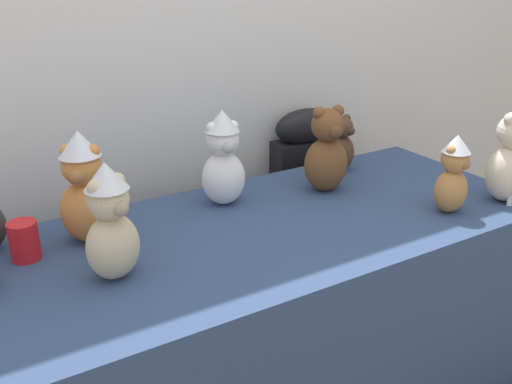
{
  "coord_description": "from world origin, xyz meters",
  "views": [
    {
      "loc": [
        -0.8,
        -1.08,
        1.48
      ],
      "look_at": [
        0.0,
        0.25,
        0.84
      ],
      "focal_mm": 39.18,
      "sensor_mm": 36.0,
      "label": 1
    }
  ],
  "objects": [
    {
      "name": "teddy_bear_chestnut",
      "position": [
        0.37,
        0.39,
        0.87
      ],
      "size": [
        0.18,
        0.16,
        0.31
      ],
      "rotation": [
        0.0,
        0.0,
        -0.16
      ],
      "color": "brown",
      "rests_on": "display_table"
    },
    {
      "name": "teddy_bear_cocoa",
      "position": [
        0.56,
        0.53,
        0.83
      ],
      "size": [
        0.14,
        0.13,
        0.22
      ],
      "rotation": [
        0.0,
        0.0,
        0.32
      ],
      "color": "#4C3323",
      "rests_on": "display_table"
    },
    {
      "name": "instrument_case",
      "position": [
        0.55,
        0.76,
        0.47
      ],
      "size": [
        0.29,
        0.15,
        0.92
      ],
      "rotation": [
        0.0,
        0.0,
        -0.1
      ],
      "color": "black",
      "rests_on": "ground_plane"
    },
    {
      "name": "party_cup_red",
      "position": [
        -0.64,
        0.41,
        0.78
      ],
      "size": [
        0.08,
        0.08,
        0.11
      ],
      "primitive_type": "cylinder",
      "color": "red",
      "rests_on": "display_table"
    },
    {
      "name": "teddy_bear_ginger",
      "position": [
        -0.46,
        0.43,
        0.89
      ],
      "size": [
        0.2,
        0.19,
        0.33
      ],
      "rotation": [
        0.0,
        0.0,
        -0.56
      ],
      "color": "#D17F3D",
      "rests_on": "display_table"
    },
    {
      "name": "teddy_bear_snow",
      "position": [
        0.01,
        0.47,
        0.88
      ],
      "size": [
        0.17,
        0.15,
        0.33
      ],
      "rotation": [
        0.0,
        0.0,
        -0.19
      ],
      "color": "white",
      "rests_on": "display_table"
    },
    {
      "name": "teddy_bear_cream",
      "position": [
        0.85,
        -0.0,
        0.87
      ],
      "size": [
        0.17,
        0.15,
        0.31
      ],
      "rotation": [
        0.0,
        0.0,
        -0.04
      ],
      "color": "beige",
      "rests_on": "display_table"
    },
    {
      "name": "display_table",
      "position": [
        0.0,
        0.25,
        0.36
      ],
      "size": [
        1.93,
        0.77,
        0.72
      ],
      "primitive_type": "cube",
      "color": "navy",
      "rests_on": "ground_plane"
    },
    {
      "name": "teddy_bear_sand",
      "position": [
        -0.46,
        0.19,
        0.88
      ],
      "size": [
        0.18,
        0.16,
        0.32
      ],
      "rotation": [
        0.0,
        0.0,
        0.35
      ],
      "color": "#CCB78E",
      "rests_on": "display_table"
    },
    {
      "name": "teddy_bear_caramel",
      "position": [
        0.61,
        0.03,
        0.85
      ],
      "size": [
        0.13,
        0.12,
        0.26
      ],
      "rotation": [
        0.0,
        0.0,
        0.16
      ],
      "color": "#B27A42",
      "rests_on": "display_table"
    },
    {
      "name": "wall_back",
      "position": [
        0.0,
        0.88,
        1.3
      ],
      "size": [
        7.0,
        0.08,
        2.6
      ],
      "primitive_type": "cube",
      "color": "silver",
      "rests_on": "ground_plane"
    }
  ]
}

